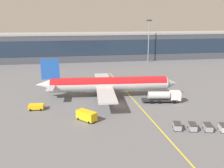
{
  "coord_description": "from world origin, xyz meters",
  "views": [
    {
      "loc": [
        -13.02,
        -65.69,
        23.24
      ],
      "look_at": [
        -0.55,
        5.95,
        4.5
      ],
      "focal_mm": 41.2,
      "sensor_mm": 36.0,
      "label": 1
    }
  ],
  "objects_px": {
    "baggage_cart_2": "(208,127)",
    "baggage_cart_1": "(192,127)",
    "baggage_cart_0": "(177,126)",
    "pushback_tug": "(36,107)",
    "baggage_cart_3": "(224,128)",
    "fuel_tanker": "(164,96)",
    "main_airliner": "(108,84)",
    "crew_van": "(86,115)"
  },
  "relations": [
    {
      "from": "crew_van",
      "to": "baggage_cart_3",
      "type": "distance_m",
      "value": 30.15
    },
    {
      "from": "baggage_cart_2",
      "to": "baggage_cart_1",
      "type": "bearing_deg",
      "value": 164.97
    },
    {
      "from": "main_airliner",
      "to": "baggage_cart_3",
      "type": "xyz_separation_m",
      "value": [
        20.13,
        -28.35,
        -3.18
      ]
    },
    {
      "from": "pushback_tug",
      "to": "baggage_cart_2",
      "type": "bearing_deg",
      "value": -27.74
    },
    {
      "from": "fuel_tanker",
      "to": "baggage_cart_2",
      "type": "relative_size",
      "value": 3.74
    },
    {
      "from": "baggage_cart_2",
      "to": "baggage_cart_3",
      "type": "xyz_separation_m",
      "value": [
        3.09,
        -0.83,
        0.0
      ]
    },
    {
      "from": "fuel_tanker",
      "to": "crew_van",
      "type": "xyz_separation_m",
      "value": [
        -22.64,
        -9.58,
        -0.43
      ]
    },
    {
      "from": "crew_van",
      "to": "baggage_cart_2",
      "type": "xyz_separation_m",
      "value": [
        25.01,
        -10.06,
        -0.53
      ]
    },
    {
      "from": "pushback_tug",
      "to": "baggage_cart_3",
      "type": "height_order",
      "value": "baggage_cart_3"
    },
    {
      "from": "crew_van",
      "to": "baggage_cart_3",
      "type": "relative_size",
      "value": 1.74
    },
    {
      "from": "main_airliner",
      "to": "pushback_tug",
      "type": "height_order",
      "value": "main_airliner"
    },
    {
      "from": "baggage_cart_0",
      "to": "pushback_tug",
      "type": "bearing_deg",
      "value": 150.02
    },
    {
      "from": "crew_van",
      "to": "baggage_cart_3",
      "type": "xyz_separation_m",
      "value": [
        28.1,
        -10.89,
        -0.53
      ]
    },
    {
      "from": "fuel_tanker",
      "to": "baggage_cart_2",
      "type": "bearing_deg",
      "value": -83.12
    },
    {
      "from": "crew_van",
      "to": "baggage_cart_2",
      "type": "distance_m",
      "value": 26.97
    },
    {
      "from": "main_airliner",
      "to": "baggage_cart_2",
      "type": "bearing_deg",
      "value": -58.23
    },
    {
      "from": "baggage_cart_1",
      "to": "baggage_cart_2",
      "type": "height_order",
      "value": "same"
    },
    {
      "from": "baggage_cart_1",
      "to": "baggage_cart_3",
      "type": "height_order",
      "value": "same"
    },
    {
      "from": "fuel_tanker",
      "to": "baggage_cart_2",
      "type": "distance_m",
      "value": 19.81
    },
    {
      "from": "fuel_tanker",
      "to": "crew_van",
      "type": "bearing_deg",
      "value": -157.07
    },
    {
      "from": "crew_van",
      "to": "baggage_cart_1",
      "type": "height_order",
      "value": "crew_van"
    },
    {
      "from": "baggage_cart_0",
      "to": "baggage_cart_2",
      "type": "relative_size",
      "value": 1.0
    },
    {
      "from": "baggage_cart_1",
      "to": "baggage_cart_2",
      "type": "xyz_separation_m",
      "value": [
        3.09,
        -0.83,
        0.0
      ]
    },
    {
      "from": "baggage_cart_2",
      "to": "baggage_cart_3",
      "type": "height_order",
      "value": "same"
    },
    {
      "from": "fuel_tanker",
      "to": "baggage_cart_3",
      "type": "relative_size",
      "value": 3.74
    },
    {
      "from": "baggage_cart_1",
      "to": "baggage_cart_2",
      "type": "distance_m",
      "value": 3.2
    },
    {
      "from": "fuel_tanker",
      "to": "baggage_cart_3",
      "type": "xyz_separation_m",
      "value": [
        5.46,
        -20.47,
        -0.96
      ]
    },
    {
      "from": "crew_van",
      "to": "baggage_cart_3",
      "type": "height_order",
      "value": "crew_van"
    },
    {
      "from": "pushback_tug",
      "to": "baggage_cart_2",
      "type": "height_order",
      "value": "baggage_cart_2"
    },
    {
      "from": "fuel_tanker",
      "to": "baggage_cart_3",
      "type": "distance_m",
      "value": 21.21
    },
    {
      "from": "main_airliner",
      "to": "baggage_cart_2",
      "type": "height_order",
      "value": "main_airliner"
    },
    {
      "from": "baggage_cart_0",
      "to": "baggage_cart_1",
      "type": "relative_size",
      "value": 1.0
    },
    {
      "from": "main_airliner",
      "to": "crew_van",
      "type": "relative_size",
      "value": 8.33
    },
    {
      "from": "main_airliner",
      "to": "fuel_tanker",
      "type": "xyz_separation_m",
      "value": [
        14.67,
        -7.87,
        -2.21
      ]
    },
    {
      "from": "crew_van",
      "to": "baggage_cart_0",
      "type": "xyz_separation_m",
      "value": [
        18.83,
        -8.4,
        -0.53
      ]
    },
    {
      "from": "fuel_tanker",
      "to": "pushback_tug",
      "type": "height_order",
      "value": "fuel_tanker"
    },
    {
      "from": "crew_van",
      "to": "baggage_cart_0",
      "type": "bearing_deg",
      "value": -24.05
    },
    {
      "from": "baggage_cart_1",
      "to": "pushback_tug",
      "type": "bearing_deg",
      "value": 151.22
    },
    {
      "from": "fuel_tanker",
      "to": "pushback_tug",
      "type": "relative_size",
      "value": 2.8
    },
    {
      "from": "main_airliner",
      "to": "baggage_cart_2",
      "type": "distance_m",
      "value": 32.52
    },
    {
      "from": "pushback_tug",
      "to": "crew_van",
      "type": "bearing_deg",
      "value": -37.81
    },
    {
      "from": "fuel_tanker",
      "to": "baggage_cart_0",
      "type": "xyz_separation_m",
      "value": [
        -3.81,
        -17.98,
        -0.96
      ]
    }
  ]
}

